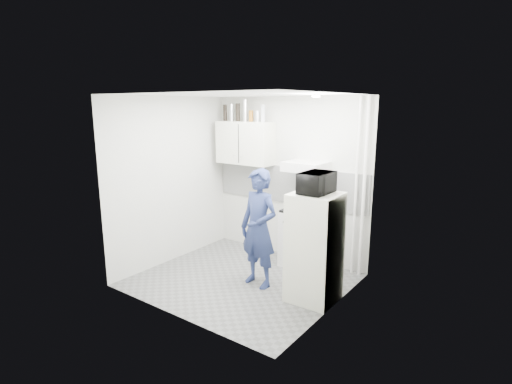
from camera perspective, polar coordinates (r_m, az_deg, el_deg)
The scene contains 24 objects.
floor at distance 5.89m, azimuth -2.06°, elevation -12.43°, with size 2.80×2.80×0.00m, color #5E5E5E.
ceiling at distance 5.35m, azimuth -2.28°, elevation 13.74°, with size 2.80×2.80×0.00m, color white.
wall_back at distance 6.49m, azimuth 4.68°, elevation 1.93°, with size 2.80×2.80×0.00m, color beige.
wall_left at distance 6.42m, azimuth -12.04°, elevation 1.59°, with size 2.60×2.60×0.00m, color beige.
wall_right at distance 4.76m, azimuth 11.21°, elevation -2.11°, with size 2.60×2.60×0.00m, color beige.
person at distance 5.47m, azimuth 0.40°, elevation -5.21°, with size 0.60×0.39×1.64m, color navy.
stove at distance 6.30m, azimuth 6.55°, elevation -6.58°, with size 0.54×0.54×0.87m, color silver.
fridge at distance 5.15m, azimuth 8.36°, elevation -7.85°, with size 0.58×0.58×1.41m, color silver.
stove_top at distance 6.16m, azimuth 6.65°, elevation -2.61°, with size 0.52×0.52×0.03m, color black.
saucepan at distance 6.06m, azimuth 6.83°, elevation -2.25°, with size 0.17×0.17×0.09m, color silver.
microwave at distance 4.93m, azimuth 8.66°, elevation 1.30°, with size 0.32×0.48×0.26m, color black.
bottle_a at distance 6.93m, azimuth -4.44°, elevation 11.21°, with size 0.06×0.06×0.27m, color black.
bottle_b at distance 6.84m, azimuth -3.52°, elevation 11.27°, with size 0.07×0.07×0.28m, color silver.
bottle_c at distance 6.75m, azimuth -2.61°, elevation 11.30°, with size 0.07×0.07×0.29m, color black.
bottle_d at distance 6.66m, azimuth -1.58°, elevation 11.56°, with size 0.08×0.08×0.35m, color silver.
canister_a at distance 6.59m, azimuth -0.71°, elevation 10.80°, with size 0.07×0.07×0.18m, color brown.
canister_b at distance 6.52m, azimuth 0.15°, elevation 10.76°, with size 0.09×0.09×0.18m, color silver.
bottle_e at distance 6.45m, azimuth 1.01°, elevation 11.17°, with size 0.07×0.07×0.27m, color #B2B7BC.
upper_cabinet at distance 6.69m, azimuth -1.56°, elevation 7.04°, with size 1.00×0.35×0.70m, color silver.
range_hood at distance 6.01m, azimuth 7.14°, elevation 3.65°, with size 0.60×0.50×0.14m, color silver.
backsplash at distance 6.49m, azimuth 4.59°, elevation 1.04°, with size 2.74×0.03×0.60m, color white.
pipe_a at distance 5.85m, azimuth 15.18°, elevation 0.40°, with size 0.05×0.05×2.60m, color silver.
pipe_b at distance 5.90m, azimuth 14.09°, elevation 0.54°, with size 0.04×0.04×2.60m, color silver.
ceiling_spot_fixture at distance 4.97m, azimuth 8.55°, elevation 13.38°, with size 0.10×0.10×0.02m, color white.
Camera 1 is at (3.31, -4.20, 2.47)m, focal length 28.00 mm.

